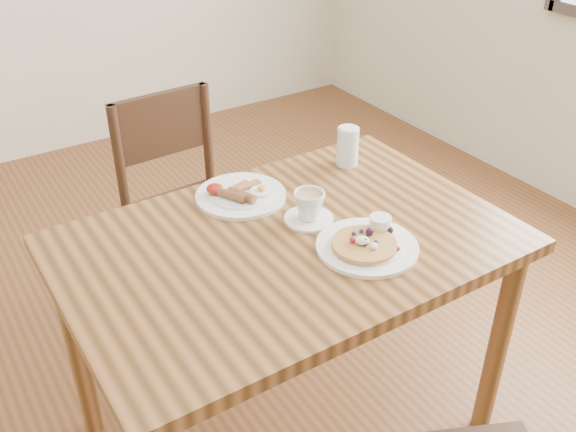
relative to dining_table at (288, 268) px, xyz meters
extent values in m
plane|color=brown|center=(0.00, 0.00, -0.65)|extent=(5.00, 5.00, 0.00)
cube|color=brown|center=(0.00, 0.00, 0.08)|extent=(1.20, 0.80, 0.04)
cylinder|color=brown|center=(0.54, -0.34, -0.30)|extent=(0.06, 0.06, 0.71)
cylinder|color=brown|center=(0.54, 0.34, -0.30)|extent=(0.06, 0.06, 0.71)
cylinder|color=brown|center=(-0.54, 0.34, -0.30)|extent=(0.06, 0.06, 0.71)
cube|color=#341912|center=(0.01, 0.67, -0.20)|extent=(0.44, 0.44, 0.04)
cylinder|color=#341912|center=(-0.16, 0.48, -0.44)|extent=(0.04, 0.04, 0.43)
cylinder|color=#341912|center=(0.20, 0.50, -0.44)|extent=(0.04, 0.04, 0.43)
cylinder|color=#341912|center=(-0.18, 0.84, -0.44)|extent=(0.04, 0.04, 0.43)
cylinder|color=#341912|center=(0.18, 0.86, -0.44)|extent=(0.04, 0.04, 0.43)
cylinder|color=#341912|center=(0.18, 0.86, 0.01)|extent=(0.04, 0.04, 0.43)
cylinder|color=#341912|center=(-0.18, 0.84, 0.01)|extent=(0.04, 0.04, 0.43)
cube|color=#341912|center=(0.00, 0.86, 0.11)|extent=(0.38, 0.05, 0.24)
cylinder|color=white|center=(0.15, -0.15, 0.10)|extent=(0.27, 0.27, 0.01)
cylinder|color=white|center=(0.15, -0.15, 0.11)|extent=(0.19, 0.19, 0.01)
cylinder|color=#B22D59|center=(0.20, -0.14, 0.12)|extent=(0.07, 0.07, 0.00)
cylinder|color=#C68C47|center=(0.13, -0.16, 0.12)|extent=(0.17, 0.17, 0.01)
ellipsoid|color=white|center=(0.13, -0.16, 0.14)|extent=(0.03, 0.03, 0.02)
ellipsoid|color=white|center=(0.14, -0.19, 0.13)|extent=(0.02, 0.02, 0.01)
cylinder|color=white|center=(0.22, -0.12, 0.13)|extent=(0.06, 0.06, 0.04)
cylinder|color=#591E07|center=(0.22, -0.12, 0.15)|extent=(0.05, 0.05, 0.00)
sphere|color=black|center=(0.16, -0.14, 0.14)|extent=(0.02, 0.02, 0.02)
sphere|color=#1E234C|center=(0.16, -0.12, 0.13)|extent=(0.01, 0.01, 0.01)
sphere|color=#1E234C|center=(0.12, -0.11, 0.13)|extent=(0.01, 0.01, 0.01)
sphere|color=#B21938|center=(0.12, -0.14, 0.13)|extent=(0.02, 0.02, 0.02)
sphere|color=black|center=(0.13, -0.17, 0.14)|extent=(0.02, 0.02, 0.02)
sphere|color=#1E234C|center=(0.16, -0.18, 0.13)|extent=(0.01, 0.01, 0.01)
sphere|color=#1E234C|center=(0.21, -0.20, 0.12)|extent=(0.01, 0.01, 0.01)
sphere|color=#B21938|center=(0.23, -0.16, 0.12)|extent=(0.01, 0.01, 0.01)
sphere|color=black|center=(0.22, -0.12, 0.12)|extent=(0.02, 0.02, 0.02)
cylinder|color=white|center=(0.00, 0.26, 0.10)|extent=(0.27, 0.27, 0.01)
cylinder|color=white|center=(0.00, 0.26, 0.11)|extent=(0.19, 0.19, 0.01)
cylinder|color=brown|center=(-0.04, 0.24, 0.13)|extent=(0.06, 0.10, 0.03)
cylinder|color=brown|center=(-0.02, 0.23, 0.13)|extent=(0.06, 0.10, 0.03)
cube|color=maroon|center=(0.01, 0.29, 0.12)|extent=(0.08, 0.04, 0.01)
cube|color=maroon|center=(0.03, 0.28, 0.12)|extent=(0.08, 0.03, 0.01)
cylinder|color=white|center=(0.05, 0.23, 0.12)|extent=(0.07, 0.07, 0.00)
ellipsoid|color=yellow|center=(0.05, 0.23, 0.13)|extent=(0.03, 0.03, 0.01)
ellipsoid|color=#A5190F|center=(-0.07, 0.30, 0.13)|extent=(0.05, 0.05, 0.03)
cylinder|color=white|center=(0.10, 0.04, 0.10)|extent=(0.14, 0.14, 0.01)
imported|color=white|center=(0.10, 0.04, 0.15)|extent=(0.12, 0.12, 0.08)
cylinder|color=tan|center=(0.10, 0.04, 0.18)|extent=(0.07, 0.07, 0.00)
cylinder|color=silver|center=(0.40, 0.26, 0.16)|extent=(0.07, 0.07, 0.13)
camera|label=1|loc=(-0.78, -1.20, 1.06)|focal=40.00mm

